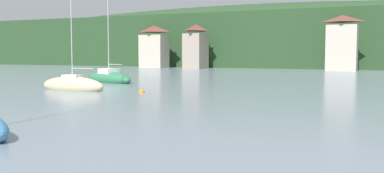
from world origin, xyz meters
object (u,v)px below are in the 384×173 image
shore_building_west (154,47)px  sailboat_far_7 (109,78)px  sailboat_far_5 (73,85)px  mooring_buoy_near (142,92)px  shore_building_westcentral (196,47)px  shore_building_central (342,44)px

shore_building_west → sailboat_far_7: bearing=-66.1°
sailboat_far_5 → mooring_buoy_near: (7.12, 0.58, -0.44)m
shore_building_west → shore_building_westcentral: size_ratio=1.00×
shore_building_central → mooring_buoy_near: (-10.15, -54.46, -5.07)m
sailboat_far_5 → shore_building_central: bearing=-105.3°
shore_building_west → shore_building_central: shore_building_central is taller
shore_building_westcentral → sailboat_far_5: bearing=-76.7°
shore_building_central → mooring_buoy_near: 55.62m
sailboat_far_5 → sailboat_far_7: size_ratio=0.94×
shore_building_west → shore_building_westcentral: bearing=2.6°
shore_building_westcentral → mooring_buoy_near: size_ratio=18.01×
shore_building_central → sailboat_far_5: size_ratio=0.96×
sailboat_far_7 → shore_building_west: bearing=-44.6°
mooring_buoy_near → shore_building_central: bearing=79.4°
shore_building_west → shore_building_central: 40.67m
shore_building_west → sailboat_far_5: sailboat_far_5 is taller
shore_building_west → sailboat_far_5: size_ratio=0.88×
shore_building_west → mooring_buoy_near: bearing=-60.9°
shore_building_central → shore_building_westcentral: bearing=178.6°
shore_building_west → mooring_buoy_near: 62.84m
shore_building_central → sailboat_far_5: (-17.27, -55.04, -4.63)m
shore_building_westcentral → mooring_buoy_near: 59.03m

